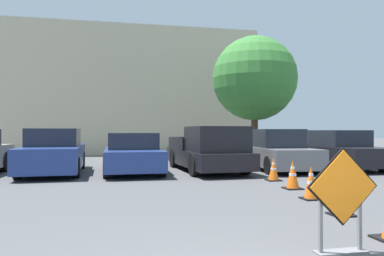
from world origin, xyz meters
name	(u,v)px	position (x,y,z in m)	size (l,w,h in m)	color
ground_plane	(144,174)	(0.00, 10.00, 0.00)	(96.00, 96.00, 0.00)	#4C4C4F
road_closed_sign	(342,197)	(1.63, 1.36, 0.67)	(0.93, 0.20, 1.26)	black
traffic_cone_second	(341,193)	(2.82, 3.16, 0.39)	(0.39, 0.39, 0.79)	black
traffic_cone_third	(311,183)	(3.09, 4.65, 0.35)	(0.39, 0.39, 0.72)	black
traffic_cone_fourth	(293,175)	(3.38, 6.04, 0.35)	(0.43, 0.43, 0.72)	black
traffic_cone_fifth	(273,169)	(3.56, 7.58, 0.33)	(0.40, 0.40, 0.68)	black
parked_car_third	(54,153)	(-3.03, 10.93, 0.71)	(1.96, 4.70, 1.53)	navy
parked_car_fourth	(133,154)	(-0.36, 10.43, 0.65)	(1.95, 4.02, 1.38)	navy
pickup_truck	(209,151)	(2.32, 10.30, 0.72)	(2.18, 5.20, 1.61)	black
parked_car_fifth	(277,151)	(4.96, 10.37, 0.69)	(2.00, 4.37, 1.52)	slate
parked_car_sixth	(340,151)	(7.62, 10.41, 0.69)	(1.91, 4.55, 1.48)	black
building_facade_backdrop	(127,93)	(-0.09, 22.48, 3.96)	(16.29, 5.00, 7.91)	beige
street_tree_behind_lot	(255,79)	(5.68, 14.43, 3.98)	(4.07, 4.07, 6.03)	#513823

